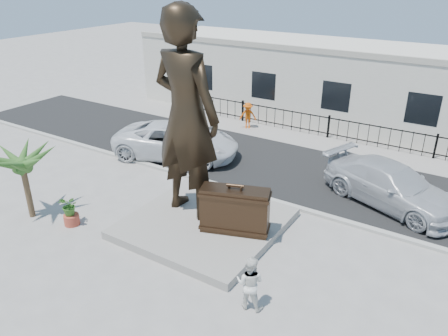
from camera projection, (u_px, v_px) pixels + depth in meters
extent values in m
plane|color=#9E9991|center=(192.00, 251.00, 14.61)|extent=(100.00, 100.00, 0.00)
cube|color=black|center=(292.00, 168.00, 20.75)|extent=(40.00, 7.00, 0.01)
cube|color=#A5A399|center=(256.00, 196.00, 18.04)|extent=(40.00, 0.25, 0.12)
cube|color=#9E9991|center=(322.00, 142.00, 23.81)|extent=(40.00, 2.50, 0.02)
cube|color=gray|center=(205.00, 223.00, 15.94)|extent=(5.20, 5.20, 0.30)
cube|color=black|center=(328.00, 127.00, 24.18)|extent=(22.00, 0.10, 1.20)
cube|color=silver|center=(355.00, 84.00, 26.74)|extent=(28.00, 7.00, 4.40)
imported|color=black|center=(186.00, 116.00, 15.01)|extent=(2.87, 2.04, 7.43)
cube|color=#302014|center=(235.00, 210.00, 14.88)|extent=(2.43, 1.46, 1.63)
imported|color=white|center=(250.00, 283.00, 11.90)|extent=(0.91, 0.78, 1.64)
imported|color=silver|center=(177.00, 141.00, 21.58)|extent=(6.71, 4.59, 1.71)
imported|color=silver|center=(392.00, 185.00, 17.21)|extent=(6.10, 4.15, 1.64)
imported|color=#DA540B|center=(248.00, 115.00, 25.55)|extent=(1.14, 0.97, 1.54)
cylinder|color=#AC402D|center=(72.00, 220.00, 16.08)|extent=(0.56, 0.56, 0.40)
imported|color=#30621F|center=(69.00, 206.00, 15.83)|extent=(0.70, 0.61, 0.77)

